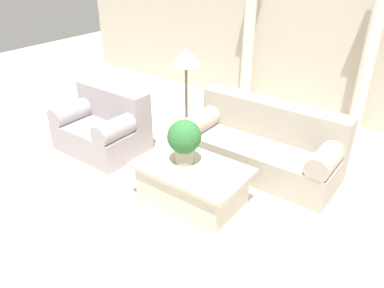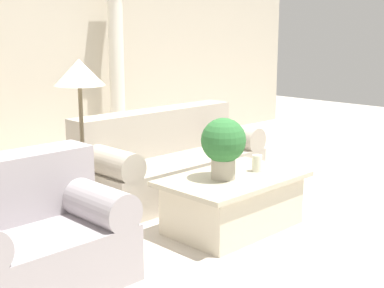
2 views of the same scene
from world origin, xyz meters
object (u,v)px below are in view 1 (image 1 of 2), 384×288
(sofa_long, at_px, (263,144))
(loveseat, at_px, (104,125))
(floor_lamp, at_px, (186,62))
(potted_plant, at_px, (184,139))
(coffee_table, at_px, (192,183))

(sofa_long, xyz_separation_m, loveseat, (-2.07, -0.87, 0.01))
(sofa_long, distance_m, floor_lamp, 1.47)
(potted_plant, distance_m, floor_lamp, 1.32)
(sofa_long, height_order, potted_plant, potted_plant)
(floor_lamp, bearing_deg, loveseat, -142.14)
(sofa_long, distance_m, potted_plant, 1.28)
(coffee_table, xyz_separation_m, floor_lamp, (-0.84, 1.00, 1.03))
(potted_plant, relative_size, floor_lamp, 0.35)
(sofa_long, distance_m, coffee_table, 1.19)
(sofa_long, height_order, loveseat, same)
(loveseat, bearing_deg, coffee_table, -8.94)
(coffee_table, bearing_deg, loveseat, 171.06)
(sofa_long, height_order, floor_lamp, floor_lamp)
(coffee_table, bearing_deg, floor_lamp, 130.12)
(coffee_table, distance_m, floor_lamp, 1.66)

